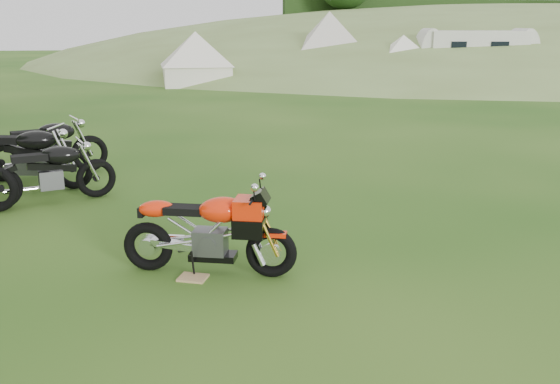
{
  "coord_description": "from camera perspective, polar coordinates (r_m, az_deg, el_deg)",
  "views": [
    {
      "loc": [
        -1.33,
        -6.11,
        2.56
      ],
      "look_at": [
        -0.33,
        0.4,
        0.77
      ],
      "focal_mm": 40.0,
      "sensor_mm": 36.0,
      "label": 1
    }
  ],
  "objects": [
    {
      "name": "caravan",
      "position": [
        28.82,
        17.31,
        11.69
      ],
      "size": [
        5.27,
        3.06,
        2.32
      ],
      "primitive_type": null,
      "rotation": [
        0.0,
        0.0,
        -0.18
      ],
      "color": "silver",
      "rests_on": "ground"
    },
    {
      "name": "tent_left",
      "position": [
        27.29,
        -7.69,
        12.14
      ],
      "size": [
        2.91,
        2.91,
        2.39
      ],
      "primitive_type": null,
      "rotation": [
        0.0,
        0.0,
        0.06
      ],
      "color": "silver",
      "rests_on": "ground"
    },
    {
      "name": "ground",
      "position": [
        6.76,
        3.34,
        -7.12
      ],
      "size": [
        120.0,
        120.0,
        0.0
      ],
      "primitive_type": "plane",
      "color": "#17460F",
      "rests_on": "ground"
    },
    {
      "name": "sport_motorcycle",
      "position": [
        6.52,
        -6.59,
        -3.05
      ],
      "size": [
        1.82,
        0.93,
        1.06
      ],
      "primitive_type": null,
      "rotation": [
        0.0,
        0.0,
        -0.29
      ],
      "color": "red",
      "rests_on": "ground"
    },
    {
      "name": "vintage_moto_b",
      "position": [
        11.4,
        -20.62,
        3.94
      ],
      "size": [
        2.05,
        1.2,
        1.07
      ],
      "primitive_type": null,
      "rotation": [
        0.0,
        0.0,
        0.39
      ],
      "color": "black",
      "rests_on": "ground"
    },
    {
      "name": "hillside",
      "position": [
        52.67,
        20.48,
        11.42
      ],
      "size": [
        80.0,
        64.0,
        8.0
      ],
      "primitive_type": "ellipsoid",
      "color": "olive",
      "rests_on": "ground"
    },
    {
      "name": "tent_right",
      "position": [
        27.85,
        11.15,
        11.96
      ],
      "size": [
        2.86,
        2.86,
        2.29
      ],
      "primitive_type": null,
      "rotation": [
        0.0,
        0.0,
        -0.08
      ],
      "color": "white",
      "rests_on": "ground"
    },
    {
      "name": "plywood_board",
      "position": [
        6.58,
        -7.96,
        -7.77
      ],
      "size": [
        0.35,
        0.32,
        0.02
      ],
      "primitive_type": "cube",
      "rotation": [
        0.0,
        0.0,
        -0.37
      ],
      "color": "tan",
      "rests_on": "ground"
    },
    {
      "name": "tent_mid",
      "position": [
        29.82,
        4.49,
        12.97
      ],
      "size": [
        3.65,
        3.65,
        2.91
      ],
      "primitive_type": null,
      "rotation": [
        0.0,
        0.0,
        -0.09
      ],
      "color": "beige",
      "rests_on": "ground"
    },
    {
      "name": "vintage_moto_d",
      "position": [
        10.66,
        -22.22,
        3.15
      ],
      "size": [
        2.14,
        0.93,
        1.09
      ],
      "primitive_type": null,
      "rotation": [
        0.0,
        0.0,
        -0.22
      ],
      "color": "black",
      "rests_on": "ground"
    },
    {
      "name": "hedgerow",
      "position": [
        52.67,
        20.48,
        11.42
      ],
      "size": [
        36.0,
        1.2,
        8.6
      ],
      "primitive_type": null,
      "color": "black",
      "rests_on": "ground"
    },
    {
      "name": "vintage_moto_a",
      "position": [
        9.67,
        -20.39,
        1.83
      ],
      "size": [
        1.89,
        1.0,
        0.98
      ],
      "primitive_type": null,
      "rotation": [
        0.0,
        0.0,
        0.33
      ],
      "color": "black",
      "rests_on": "ground"
    }
  ]
}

